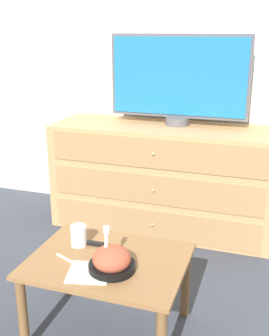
# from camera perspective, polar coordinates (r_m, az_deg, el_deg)

# --- Properties ---
(ground_plane) EXTENTS (12.00, 12.00, 0.00)m
(ground_plane) POSITION_cam_1_polar(r_m,az_deg,el_deg) (3.41, 6.36, -5.85)
(ground_plane) COLOR #383D47
(wall_back) EXTENTS (12.00, 0.05, 2.60)m
(wall_back) POSITION_cam_1_polar(r_m,az_deg,el_deg) (3.14, 7.32, 16.53)
(wall_back) COLOR silver
(wall_back) RESTS_ON ground_plane
(dresser) EXTENTS (1.56, 0.54, 0.75)m
(dresser) POSITION_cam_1_polar(r_m,az_deg,el_deg) (3.02, 3.88, -1.31)
(dresser) COLOR tan
(dresser) RESTS_ON ground_plane
(tv) EXTENTS (0.95, 0.16, 0.61)m
(tv) POSITION_cam_1_polar(r_m,az_deg,el_deg) (2.92, 6.01, 11.91)
(tv) COLOR #515156
(tv) RESTS_ON dresser
(coffee_table) EXTENTS (0.71, 0.54, 0.39)m
(coffee_table) POSITION_cam_1_polar(r_m,az_deg,el_deg) (2.00, -3.56, -13.76)
(coffee_table) COLOR olive
(coffee_table) RESTS_ON ground_plane
(takeout_bowl) EXTENTS (0.20, 0.20, 0.18)m
(takeout_bowl) POSITION_cam_1_polar(r_m,az_deg,el_deg) (1.86, -3.09, -12.46)
(takeout_bowl) COLOR black
(takeout_bowl) RESTS_ON coffee_table
(drink_cup) EXTENTS (0.08, 0.08, 0.10)m
(drink_cup) POSITION_cam_1_polar(r_m,az_deg,el_deg) (2.07, -7.55, -9.22)
(drink_cup) COLOR #9E6638
(drink_cup) RESTS_ON coffee_table
(napkin) EXTENTS (0.21, 0.21, 0.00)m
(napkin) POSITION_cam_1_polar(r_m,az_deg,el_deg) (1.87, -6.20, -13.87)
(napkin) COLOR silver
(napkin) RESTS_ON coffee_table
(knife) EXTENTS (0.17, 0.08, 0.01)m
(knife) POSITION_cam_1_polar(r_m,az_deg,el_deg) (1.96, -8.74, -12.35)
(knife) COLOR white
(knife) RESTS_ON coffee_table
(remote_control) EXTENTS (0.13, 0.03, 0.02)m
(remote_control) POSITION_cam_1_polar(r_m,az_deg,el_deg) (2.08, -5.87, -10.08)
(remote_control) COLOR black
(remote_control) RESTS_ON coffee_table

